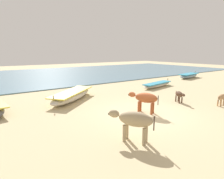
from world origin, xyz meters
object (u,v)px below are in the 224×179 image
Objects in this scene: fishing_boat_0 at (157,85)px; fishing_boat_3 at (189,76)px; cow_adult_rust at (145,98)px; fishing_boat_4 at (72,95)px; calf_far_dark at (179,95)px; calf_near_tan at (222,97)px; cow_second_adult_dun at (134,120)px.

fishing_boat_0 is 1.03× the size of fishing_boat_3.
fishing_boat_0 is 2.63× the size of cow_adult_rust.
calf_far_dark is at bearing 100.02° from fishing_boat_4.
calf_near_tan is 2.31m from calf_far_dark.
fishing_boat_0 is 5.23m from calf_far_dark.
calf_far_dark is 0.65× the size of cow_second_adult_dun.
calf_far_dark is (-10.46, -6.19, 0.21)m from fishing_boat_3.
fishing_boat_3 is at bearing -93.27° from cow_second_adult_dun.
calf_far_dark is (-2.91, -4.34, 0.28)m from fishing_boat_0.
cow_second_adult_dun is (-5.77, -2.28, 0.29)m from calf_far_dark.
fishing_boat_4 is (-15.61, -1.78, 0.03)m from fishing_boat_3.
cow_adult_rust reaches higher than calf_far_dark.
fishing_boat_0 is at bearing 140.13° from fishing_boat_4.
fishing_boat_3 is 0.91× the size of fishing_boat_4.
fishing_boat_0 is at bearing -175.18° from fishing_boat_3.
calf_far_dark reaches higher than calf_near_tan.
fishing_boat_0 is 10.94m from cow_second_adult_dun.
cow_adult_rust reaches higher than fishing_boat_0.
fishing_boat_3 is 2.56× the size of cow_adult_rust.
fishing_boat_3 is at bearing 3.62° from fishing_boat_0.
cow_adult_rust is 1.53× the size of calf_far_dark.
calf_far_dark is at bearing -112.23° from cow_adult_rust.
cow_second_adult_dun is (-7.19, -0.46, 0.29)m from calf_near_tan.
fishing_boat_4 is 2.83× the size of cow_adult_rust.
fishing_boat_4 is 4.31× the size of calf_far_dark.
cow_adult_rust is at bearing -163.78° from fishing_boat_3.
fishing_boat_0 is at bearing 172.95° from calf_far_dark.
fishing_boat_3 is 3.91× the size of calf_far_dark.
cow_second_adult_dun is at bearing 102.47° from cow_adult_rust.
fishing_boat_3 is at bearing 147.38° from calf_far_dark.
cow_second_adult_dun is at bearing 45.26° from fishing_boat_4.
fishing_boat_3 is (7.56, 1.85, 0.07)m from fishing_boat_0.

